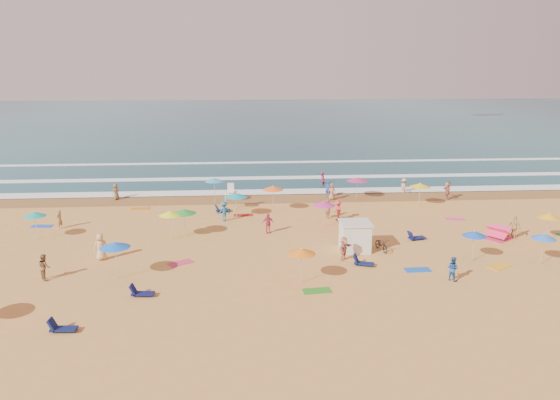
{
  "coord_description": "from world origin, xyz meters",
  "views": [
    {
      "loc": [
        -5.02,
        -40.19,
        13.34
      ],
      "look_at": [
        -1.79,
        6.0,
        1.5
      ],
      "focal_mm": 35.0,
      "sensor_mm": 36.0,
      "label": 1
    }
  ],
  "objects": [
    {
      "name": "cabana",
      "position": [
        3.0,
        -3.17,
        1.0
      ],
      "size": [
        2.0,
        2.0,
        2.0
      ],
      "primitive_type": "cube",
      "color": "silver",
      "rests_on": "ground"
    },
    {
      "name": "ground",
      "position": [
        0.0,
        0.0,
        0.0
      ],
      "size": [
        220.0,
        220.0,
        0.0
      ],
      "primitive_type": "plane",
      "color": "gold",
      "rests_on": "ground"
    },
    {
      "name": "surf_foam",
      "position": [
        0.0,
        21.32,
        0.1
      ],
      "size": [
        200.0,
        18.7,
        0.05
      ],
      "color": "white",
      "rests_on": "ground"
    },
    {
      "name": "beachgoers",
      "position": [
        1.02,
        4.7,
        0.82
      ],
      "size": [
        36.63,
        28.54,
        2.15
      ],
      "color": "tan",
      "rests_on": "ground"
    },
    {
      "name": "cabana_roof",
      "position": [
        3.0,
        -3.17,
        2.06
      ],
      "size": [
        2.2,
        2.2,
        0.12
      ],
      "primitive_type": "cube",
      "color": "silver",
      "rests_on": "cabana"
    },
    {
      "name": "wet_sand",
      "position": [
        0.0,
        12.5,
        0.01
      ],
      "size": [
        220.0,
        220.0,
        0.0
      ],
      "primitive_type": "plane",
      "color": "olive",
      "rests_on": "ground"
    },
    {
      "name": "towels",
      "position": [
        -2.47,
        -1.58,
        0.01
      ],
      "size": [
        47.8,
        20.67,
        0.03
      ],
      "color": "#C84419",
      "rests_on": "ground"
    },
    {
      "name": "lifeguard_stand",
      "position": [
        -6.13,
        8.68,
        1.05
      ],
      "size": [
        1.2,
        1.2,
        2.1
      ],
      "primitive_type": null,
      "color": "white",
      "rests_on": "ground"
    },
    {
      "name": "ocean",
      "position": [
        0.0,
        84.0,
        0.0
      ],
      "size": [
        220.0,
        140.0,
        0.18
      ],
      "primitive_type": "cube",
      "color": "#0C4756",
      "rests_on": "ground"
    },
    {
      "name": "beach_umbrellas",
      "position": [
        0.32,
        0.99,
        2.08
      ],
      "size": [
        56.78,
        27.45,
        0.74
      ],
      "color": "#C32B64",
      "rests_on": "ground"
    },
    {
      "name": "loungers",
      "position": [
        7.26,
        -4.58,
        0.17
      ],
      "size": [
        48.41,
        22.89,
        0.34
      ],
      "color": "#0E114A",
      "rests_on": "ground"
    },
    {
      "name": "bicycle",
      "position": [
        4.9,
        -3.47,
        0.48
      ],
      "size": [
        1.02,
        1.91,
        0.95
      ],
      "primitive_type": "imported",
      "rotation": [
        0.0,
        0.0,
        0.22
      ],
      "color": "black",
      "rests_on": "ground"
    },
    {
      "name": "popup_tents",
      "position": [
        21.24,
        2.17,
        0.6
      ],
      "size": [
        15.81,
        9.44,
        1.2
      ],
      "color": "#E13263",
      "rests_on": "ground"
    }
  ]
}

